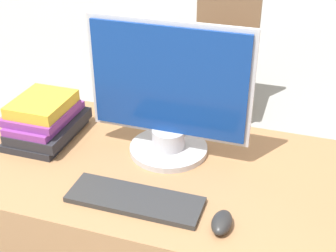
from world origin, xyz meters
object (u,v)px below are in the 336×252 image
at_px(mouse, 222,222).
at_px(far_chair, 223,45).
at_px(book_stack, 45,120).
at_px(monitor, 169,96).
at_px(keyboard, 135,200).

xyz_separation_m(mouse, far_chair, (-0.43, 2.08, -0.29)).
xyz_separation_m(book_stack, far_chair, (0.25, 1.81, -0.34)).
bearing_deg(mouse, monitor, 128.56).
height_order(monitor, far_chair, monitor).
height_order(monitor, book_stack, monitor).
height_order(keyboard, mouse, mouse).
xyz_separation_m(keyboard, book_stack, (-0.42, 0.24, 0.06)).
height_order(book_stack, far_chair, book_stack).
distance_m(book_stack, far_chair, 1.86).
height_order(keyboard, far_chair, far_chair).
height_order(monitor, keyboard, monitor).
relative_size(keyboard, mouse, 4.12).
distance_m(monitor, book_stack, 0.45).
distance_m(monitor, mouse, 0.44).
relative_size(monitor, far_chair, 0.61).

